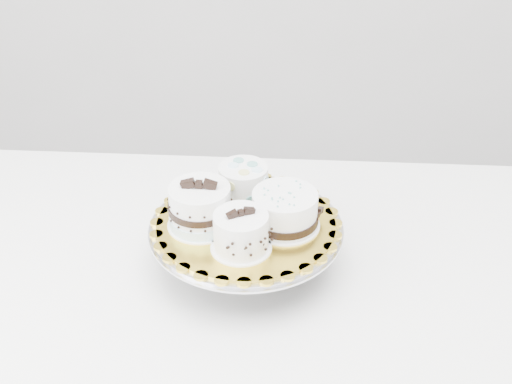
{
  "coord_description": "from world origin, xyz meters",
  "views": [
    {
      "loc": [
        0.11,
        -0.74,
        1.51
      ],
      "look_at": [
        0.11,
        0.19,
        0.9
      ],
      "focal_mm": 45.0,
      "sensor_mm": 36.0,
      "label": 1
    }
  ],
  "objects_px": {
    "cake_dots": "(243,182)",
    "cake_ribbon": "(285,211)",
    "cake_stand": "(246,237)",
    "cake_swirl": "(241,233)",
    "table": "(235,309)",
    "cake_banded": "(200,208)",
    "cake_board": "(246,223)"
  },
  "relations": [
    {
      "from": "table",
      "to": "cake_banded",
      "type": "bearing_deg",
      "value": 150.66
    },
    {
      "from": "cake_stand",
      "to": "cake_dots",
      "type": "xyz_separation_m",
      "value": [
        -0.01,
        0.08,
        0.07
      ]
    },
    {
      "from": "cake_dots",
      "to": "cake_ribbon",
      "type": "distance_m",
      "value": 0.11
    },
    {
      "from": "table",
      "to": "cake_banded",
      "type": "relative_size",
      "value": 11.57
    },
    {
      "from": "cake_dots",
      "to": "cake_ribbon",
      "type": "bearing_deg",
      "value": -41.35
    },
    {
      "from": "table",
      "to": "cake_board",
      "type": "distance_m",
      "value": 0.17
    },
    {
      "from": "cake_swirl",
      "to": "cake_ribbon",
      "type": "relative_size",
      "value": 0.8
    },
    {
      "from": "cake_banded",
      "to": "cake_dots",
      "type": "height_order",
      "value": "cake_banded"
    },
    {
      "from": "cake_board",
      "to": "cake_ribbon",
      "type": "relative_size",
      "value": 2.13
    },
    {
      "from": "cake_dots",
      "to": "cake_ribbon",
      "type": "relative_size",
      "value": 0.76
    },
    {
      "from": "table",
      "to": "cake_dots",
      "type": "distance_m",
      "value": 0.23
    },
    {
      "from": "cake_ribbon",
      "to": "cake_banded",
      "type": "bearing_deg",
      "value": -156.65
    },
    {
      "from": "cake_swirl",
      "to": "cake_banded",
      "type": "relative_size",
      "value": 1.0
    },
    {
      "from": "cake_stand",
      "to": "cake_swirl",
      "type": "xyz_separation_m",
      "value": [
        -0.01,
        -0.07,
        0.07
      ]
    },
    {
      "from": "cake_swirl",
      "to": "cake_stand",
      "type": "bearing_deg",
      "value": 62.51
    },
    {
      "from": "cake_board",
      "to": "cake_banded",
      "type": "xyz_separation_m",
      "value": [
        -0.08,
        -0.01,
        0.04
      ]
    },
    {
      "from": "cake_board",
      "to": "cake_ribbon",
      "type": "distance_m",
      "value": 0.08
    },
    {
      "from": "cake_stand",
      "to": "cake_ribbon",
      "type": "relative_size",
      "value": 2.32
    },
    {
      "from": "cake_dots",
      "to": "cake_ribbon",
      "type": "xyz_separation_m",
      "value": [
        0.07,
        -0.09,
        -0.0
      ]
    },
    {
      "from": "cake_dots",
      "to": "cake_ribbon",
      "type": "height_order",
      "value": "same"
    },
    {
      "from": "cake_stand",
      "to": "cake_board",
      "type": "xyz_separation_m",
      "value": [
        0.0,
        0.0,
        0.03
      ]
    },
    {
      "from": "cake_stand",
      "to": "cake_board",
      "type": "bearing_deg",
      "value": 90.0
    },
    {
      "from": "table",
      "to": "cake_ribbon",
      "type": "xyz_separation_m",
      "value": [
        0.09,
        0.04,
        0.2
      ]
    },
    {
      "from": "table",
      "to": "cake_stand",
      "type": "distance_m",
      "value": 0.14
    },
    {
      "from": "cake_swirl",
      "to": "cake_dots",
      "type": "relative_size",
      "value": 1.05
    },
    {
      "from": "cake_swirl",
      "to": "cake_ribbon",
      "type": "bearing_deg",
      "value": 18.97
    },
    {
      "from": "cake_stand",
      "to": "cake_dots",
      "type": "relative_size",
      "value": 3.06
    },
    {
      "from": "cake_swirl",
      "to": "cake_ribbon",
      "type": "xyz_separation_m",
      "value": [
        0.07,
        0.07,
        -0.0
      ]
    },
    {
      "from": "cake_swirl",
      "to": "cake_banded",
      "type": "distance_m",
      "value": 0.1
    },
    {
      "from": "cake_stand",
      "to": "cake_banded",
      "type": "xyz_separation_m",
      "value": [
        -0.08,
        -0.01,
        0.07
      ]
    },
    {
      "from": "table",
      "to": "cake_banded",
      "type": "distance_m",
      "value": 0.21
    },
    {
      "from": "cake_swirl",
      "to": "cake_board",
      "type": "bearing_deg",
      "value": 62.51
    }
  ]
}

